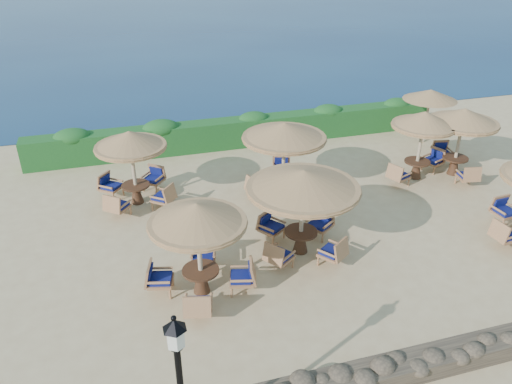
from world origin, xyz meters
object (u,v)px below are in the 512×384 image
at_px(cafe_set_1, 303,194).
at_px(cafe_set_4, 284,142).
at_px(cafe_set_3, 132,158).
at_px(cafe_set_6, 462,126).
at_px(extra_parasol, 430,95).
at_px(cafe_set_5, 422,131).
at_px(cafe_set_0, 198,236).

height_order(cafe_set_1, cafe_set_4, same).
height_order(cafe_set_3, cafe_set_6, same).
bearing_deg(extra_parasol, cafe_set_3, -170.85).
bearing_deg(cafe_set_1, cafe_set_5, 29.34).
bearing_deg(cafe_set_0, cafe_set_4, 50.38).
xyz_separation_m(extra_parasol, cafe_set_5, (-2.33, -3.06, -0.27)).
height_order(cafe_set_5, cafe_set_6, same).
bearing_deg(extra_parasol, cafe_set_4, -160.19).
xyz_separation_m(cafe_set_0, cafe_set_3, (-1.23, 5.38, -0.03)).
height_order(extra_parasol, cafe_set_3, cafe_set_3).
height_order(cafe_set_4, cafe_set_6, same).
bearing_deg(cafe_set_4, cafe_set_0, -129.62).
distance_m(extra_parasol, cafe_set_4, 8.05).
height_order(extra_parasol, cafe_set_0, cafe_set_0).
height_order(cafe_set_3, cafe_set_4, same).
distance_m(cafe_set_4, cafe_set_5, 5.26).
height_order(cafe_set_3, cafe_set_5, same).
bearing_deg(cafe_set_4, extra_parasol, 19.81).
bearing_deg(cafe_set_4, cafe_set_3, 172.38).
height_order(cafe_set_0, cafe_set_6, same).
xyz_separation_m(cafe_set_1, cafe_set_6, (7.58, 3.24, 0.05)).
bearing_deg(cafe_set_4, cafe_set_6, -3.83).
height_order(cafe_set_1, cafe_set_3, same).
xyz_separation_m(extra_parasol, cafe_set_4, (-7.57, -2.73, -0.23)).
xyz_separation_m(cafe_set_0, cafe_set_5, (9.13, 4.36, 0.17)).
relative_size(cafe_set_3, cafe_set_4, 0.90).
bearing_deg(cafe_set_1, cafe_set_0, -162.50).
distance_m(extra_parasol, cafe_set_5, 3.86).
distance_m(cafe_set_0, cafe_set_6, 11.53).
xyz_separation_m(cafe_set_0, cafe_set_4, (3.88, 4.69, 0.21)).
xyz_separation_m(cafe_set_4, cafe_set_6, (6.83, -0.46, 0.03)).
distance_m(cafe_set_3, cafe_set_5, 10.41).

